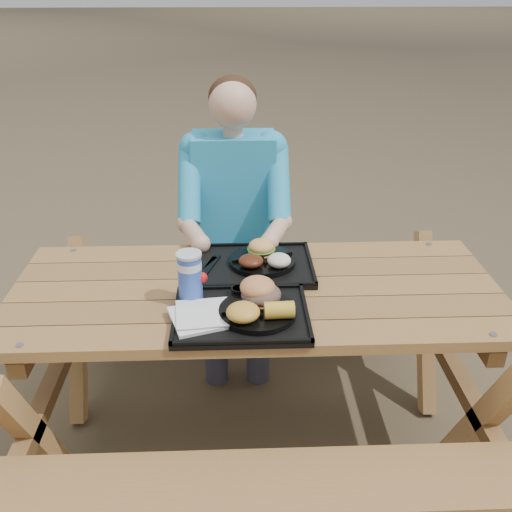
{
  "coord_description": "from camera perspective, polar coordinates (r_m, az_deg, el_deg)",
  "views": [
    {
      "loc": [
        -0.07,
        -1.82,
        1.8
      ],
      "look_at": [
        0.0,
        0.0,
        0.88
      ],
      "focal_mm": 40.0,
      "sensor_mm": 36.0,
      "label": 1
    }
  ],
  "objects": [
    {
      "name": "sandwich",
      "position": [
        1.91,
        0.52,
        -2.86
      ],
      "size": [
        0.13,
        0.13,
        0.13
      ],
      "primitive_type": null,
      "color": "#CB7C47",
      "rests_on": "plate_near"
    },
    {
      "name": "napkin_stack",
      "position": [
        1.89,
        -5.62,
        -6.01
      ],
      "size": [
        0.23,
        0.23,
        0.02
      ],
      "primitive_type": "cube",
      "rotation": [
        0.0,
        0.0,
        0.31
      ],
      "color": "silver",
      "rests_on": "tray_near"
    },
    {
      "name": "potato_salad",
      "position": [
        2.15,
        2.32,
        -0.43
      ],
      "size": [
        0.09,
        0.09,
        0.05
      ],
      "primitive_type": "ellipsoid",
      "color": "#F0E1CB",
      "rests_on": "plate_far"
    },
    {
      "name": "plate_far",
      "position": [
        2.23,
        0.63,
        -0.47
      ],
      "size": [
        0.26,
        0.26,
        0.02
      ],
      "primitive_type": "cylinder",
      "color": "black",
      "rests_on": "tray_far"
    },
    {
      "name": "ground",
      "position": [
        2.56,
        -0.0,
        -17.84
      ],
      "size": [
        60.0,
        60.0,
        0.0
      ],
      "primitive_type": "plane",
      "color": "#999999",
      "rests_on": "ground"
    },
    {
      "name": "baked_beans",
      "position": [
        2.15,
        -0.51,
        -0.5
      ],
      "size": [
        0.1,
        0.1,
        0.04
      ],
      "primitive_type": "ellipsoid",
      "color": "#4F200F",
      "rests_on": "plate_far"
    },
    {
      "name": "diner",
      "position": [
        2.78,
        -2.12,
        2.16
      ],
      "size": [
        0.48,
        0.84,
        1.28
      ],
      "primitive_type": null,
      "color": "#18ACAA",
      "rests_on": "ground"
    },
    {
      "name": "cutlery_far",
      "position": [
        2.22,
        -4.57,
        -0.86
      ],
      "size": [
        0.08,
        0.16,
        0.01
      ],
      "primitive_type": "cube",
      "rotation": [
        0.0,
        0.0,
        -0.32
      ],
      "color": "black",
      "rests_on": "tray_far"
    },
    {
      "name": "condiment_mustard",
      "position": [
        2.01,
        -0.15,
        -3.61
      ],
      "size": [
        0.05,
        0.05,
        0.03
      ],
      "primitive_type": "cylinder",
      "color": "gold",
      "rests_on": "tray_near"
    },
    {
      "name": "tray_far",
      "position": [
        2.23,
        -0.13,
        -1.06
      ],
      "size": [
        0.45,
        0.35,
        0.02
      ],
      "primitive_type": "cube",
      "color": "black",
      "rests_on": "picnic_table"
    },
    {
      "name": "corn_cob",
      "position": [
        1.84,
        2.34,
        -5.42
      ],
      "size": [
        0.1,
        0.1,
        0.06
      ],
      "primitive_type": null,
      "rotation": [
        0.0,
        0.0,
        0.05
      ],
      "color": "gold",
      "rests_on": "plate_near"
    },
    {
      "name": "condiment_bbq",
      "position": [
        2.0,
        -1.69,
        -3.62
      ],
      "size": [
        0.06,
        0.06,
        0.03
      ],
      "primitive_type": "cylinder",
      "color": "black",
      "rests_on": "tray_near"
    },
    {
      "name": "soda_cup",
      "position": [
        1.97,
        -6.62,
        -2.18
      ],
      "size": [
        0.08,
        0.08,
        0.17
      ],
      "primitive_type": "cylinder",
      "color": "#173DB1",
      "rests_on": "tray_near"
    },
    {
      "name": "plate_near",
      "position": [
        1.91,
        0.15,
        -5.57
      ],
      "size": [
        0.26,
        0.26,
        0.02
      ],
      "primitive_type": "cylinder",
      "color": "black",
      "rests_on": "tray_near"
    },
    {
      "name": "picnic_table",
      "position": [
        2.31,
        -0.0,
        -11.23
      ],
      "size": [
        1.8,
        1.49,
        0.75
      ],
      "primitive_type": null,
      "color": "#999999",
      "rests_on": "ground"
    },
    {
      "name": "burger",
      "position": [
        2.24,
        0.53,
        1.28
      ],
      "size": [
        0.1,
        0.1,
        0.09
      ],
      "primitive_type": null,
      "color": "#E7A251",
      "rests_on": "plate_far"
    },
    {
      "name": "mac_cheese",
      "position": [
        1.83,
        -1.3,
        -5.63
      ],
      "size": [
        0.11,
        0.11,
        0.06
      ],
      "primitive_type": "ellipsoid",
      "color": "gold",
      "rests_on": "plate_near"
    },
    {
      "name": "tray_near",
      "position": [
        1.92,
        -1.5,
        -6.03
      ],
      "size": [
        0.45,
        0.35,
        0.02
      ],
      "primitive_type": "cube",
      "color": "black",
      "rests_on": "picnic_table"
    }
  ]
}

